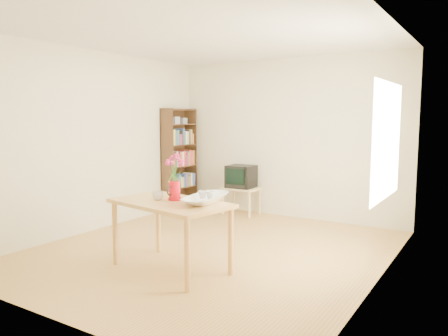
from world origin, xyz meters
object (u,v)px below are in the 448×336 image
Objects in this scene: table at (171,210)px; bowl at (206,181)px; pitcher at (175,191)px; mug at (158,196)px; television at (242,176)px.

bowl is at bearing 33.82° from table.
pitcher is 0.39m from bowl.
mug is at bearing -152.80° from pitcher.
mug is 2.84m from television.
table is at bearing -156.32° from bowl.
pitcher reaches higher than television.
mug is (-0.17, -0.08, -0.05)m from pitcher.
mug is 0.57m from bowl.
television is (-0.72, 2.79, -0.01)m from table.
pitcher reaches higher than mug.
mug is at bearing -80.89° from television.
table is 2.88m from television.
table is 0.50m from bowl.
table is 0.21m from pitcher.
pitcher is at bearing 104.43° from table.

